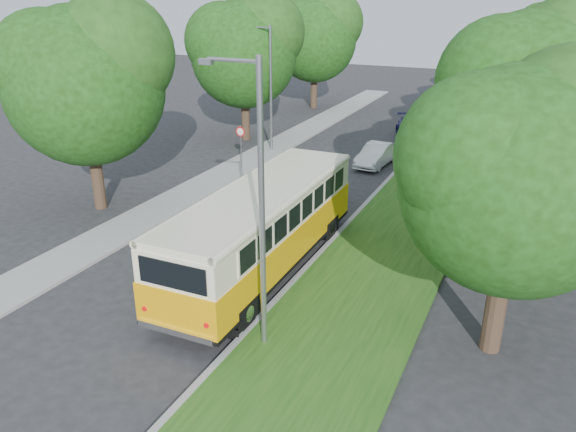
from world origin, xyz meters
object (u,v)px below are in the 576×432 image
at_px(lamppost_far, 269,85).
at_px(car_white, 376,155).
at_px(car_silver, 313,198).
at_px(car_grey, 434,114).
at_px(vintage_bus, 263,230).
at_px(car_blue, 415,131).
at_px(lamppost_near, 258,201).

height_order(lamppost_far, car_white, lamppost_far).
relative_size(car_silver, car_grey, 0.76).
bearing_deg(car_silver, vintage_bus, -72.30).
bearing_deg(car_blue, car_silver, -117.19).
bearing_deg(car_blue, vintage_bus, -113.75).
bearing_deg(lamppost_far, car_grey, 57.70).
bearing_deg(lamppost_near, vintage_bus, 116.21).
distance_m(lamppost_near, car_grey, 30.91).
bearing_deg(lamppost_far, vintage_bus, -64.43).
height_order(lamppost_far, car_silver, lamppost_far).
bearing_deg(car_silver, lamppost_near, -63.92).
bearing_deg(lamppost_near, car_white, 96.35).
xyz_separation_m(vintage_bus, car_grey, (0.76, 26.65, -0.92)).
bearing_deg(lamppost_near, car_grey, 92.27).
height_order(vintage_bus, car_grey, vintage_bus).
distance_m(lamppost_far, car_silver, 10.93).
relative_size(vintage_bus, car_silver, 2.88).
relative_size(car_blue, car_grey, 1.04).
bearing_deg(car_blue, car_grey, 67.55).
distance_m(lamppost_near, vintage_bus, 5.26).
relative_size(car_silver, car_blue, 0.73).
distance_m(lamppost_near, car_blue, 24.98).
bearing_deg(car_silver, car_grey, 97.66).
xyz_separation_m(lamppost_near, lamppost_far, (-8.91, 18.50, -0.25)).
relative_size(lamppost_far, car_silver, 2.01).
relative_size(lamppost_far, car_white, 1.98).
xyz_separation_m(vintage_bus, car_blue, (0.69, 20.66, -0.86)).
bearing_deg(car_grey, lamppost_near, -94.00).
bearing_deg(vintage_bus, lamppost_near, -64.02).
bearing_deg(car_grey, car_blue, -96.90).
relative_size(lamppost_near, car_grey, 1.63).
xyz_separation_m(car_blue, car_grey, (0.07, 5.98, -0.06)).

